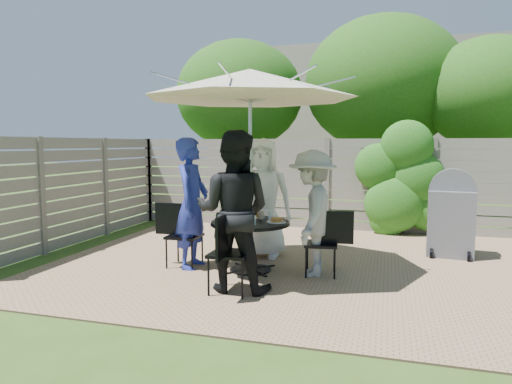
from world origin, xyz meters
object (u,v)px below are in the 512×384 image
(plate_left, at_px, (225,219))
(syrup_jug, at_px, (247,215))
(chair_back, at_px, (265,238))
(chair_left, at_px, (184,248))
(chair_right, at_px, (322,257))
(plate_back, at_px, (256,216))
(umbrella, at_px, (250,84))
(person_front, at_px, (233,212))
(chair_front, at_px, (230,270))
(bbq_grill, at_px, (451,217))
(person_back, at_px, (263,198))
(plate_right, at_px, (277,221))
(glass_front, at_px, (253,220))
(person_right, at_px, (312,213))
(patio_table, at_px, (250,237))
(plate_front, at_px, (244,224))
(bicycle, at_px, (237,207))
(glass_right, at_px, (271,216))
(glass_left, at_px, (230,217))
(coffee_cup, at_px, (261,215))
(person_left, at_px, (192,204))

(plate_left, bearing_deg, syrup_jug, 12.71)
(chair_back, xyz_separation_m, chair_left, (-0.91, -1.02, -0.00))
(chair_right, bearing_deg, plate_back, -24.24)
(chair_back, bearing_deg, umbrella, 2.66)
(person_front, bearing_deg, chair_front, 89.66)
(bbq_grill, bearing_deg, chair_right, -131.32)
(person_back, bearing_deg, plate_left, -113.45)
(plate_right, distance_m, glass_front, 0.37)
(syrup_jug, bearing_deg, person_right, 0.03)
(chair_right, height_order, plate_right, chair_right)
(chair_right, bearing_deg, patio_table, -3.77)
(person_front, bearing_deg, patio_table, -90.00)
(umbrella, distance_m, chair_front, 2.42)
(plate_front, xyz_separation_m, bicycle, (-1.20, 3.31, -0.27))
(glass_right, height_order, bicycle, bicycle)
(plate_front, distance_m, bbq_grill, 3.36)
(plate_left, bearing_deg, glass_left, -43.01)
(glass_right, distance_m, syrup_jug, 0.32)
(patio_table, xyz_separation_m, chair_right, (0.96, 0.06, -0.22))
(chair_left, bearing_deg, bicycle, 92.89)
(coffee_cup, bearing_deg, glass_right, -32.55)
(person_front, bearing_deg, plate_right, -113.45)
(bicycle, bearing_deg, plate_left, -84.42)
(person_left, relative_size, glass_front, 13.01)
(syrup_jug, height_order, coffee_cup, syrup_jug)
(plate_left, relative_size, plate_front, 1.00)
(person_right, xyz_separation_m, plate_right, (-0.47, -0.03, -0.11))
(person_front, xyz_separation_m, chair_right, (0.92, 0.88, -0.68))
(chair_left, height_order, plate_left, chair_left)
(bicycle, bearing_deg, person_right, -65.19)
(plate_front, bearing_deg, bbq_grill, 36.59)
(chair_back, xyz_separation_m, chair_right, (1.02, -0.91, -0.01))
(plate_back, bearing_deg, chair_front, -86.79)
(umbrella, bearing_deg, person_right, 3.25)
(person_left, distance_m, chair_front, 1.42)
(chair_left, distance_m, glass_left, 0.86)
(plate_front, bearing_deg, person_front, -86.75)
(plate_front, bearing_deg, person_back, 93.25)
(person_left, xyz_separation_m, plate_back, (0.81, 0.41, -0.19))
(chair_right, xyz_separation_m, syrup_jug, (-1.03, -0.01, 0.51))
(glass_left, height_order, coffee_cup, glass_left)
(plate_left, bearing_deg, bbq_grill, 28.39)
(patio_table, xyz_separation_m, bbq_grill, (2.72, 1.64, 0.14))
(umbrella, relative_size, bbq_grill, 2.16)
(chair_left, height_order, bbq_grill, bbq_grill)
(patio_table, relative_size, bbq_grill, 0.82)
(patio_table, xyz_separation_m, syrup_jug, (-0.06, 0.05, 0.29))
(chair_front, bearing_deg, plate_front, 2.83)
(plate_right, bearing_deg, glass_front, -131.25)
(person_back, bearing_deg, person_right, -45.00)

